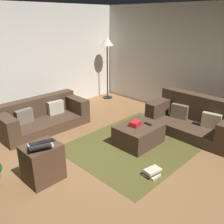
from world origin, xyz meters
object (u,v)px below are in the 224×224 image
Objects in this scene: book_stack at (152,173)px; gift_box at (135,124)px; tv_remote at (148,124)px; laptop at (41,144)px; couch_right at (194,119)px; ottoman at (139,134)px; side_table at (43,163)px; couch_left at (42,117)px; corner_lamp at (107,46)px.

gift_box is at bearing 54.79° from book_stack.
tv_remote is 0.34× the size of laptop.
couch_right is at bearing -14.22° from laptop.
gift_box is 1.84m from laptop.
tv_remote is at bearing -31.17° from ottoman.
couch_right reaches higher than tv_remote.
ottoman is 0.27m from tv_remote.
book_stack is at bearing -42.45° from side_table.
ottoman is at bearing -7.90° from laptop.
couch_left is 4.02× the size of laptop.
couch_left is at bearing 121.94° from tv_remote.
side_table is 0.32× the size of corner_lamp.
gift_box is 0.70× the size of book_stack.
book_stack is at bearing -134.68° from tv_remote.
ottoman is 0.25m from gift_box.
book_stack is at bearing 99.44° from couch_right.
side_table is 4.22m from corner_lamp.
corner_lamp reaches higher than tv_remote.
laptop is at bearing 172.82° from gift_box.
book_stack is 4.20m from corner_lamp.
book_stack is (1.23, -1.05, -0.58)m from laptop.
corner_lamp is (3.43, 2.14, 1.23)m from side_table.
side_table reaches higher than gift_box.
gift_box is 1.82m from side_table.
tv_remote is (1.07, -2.06, 0.14)m from couch_left.
couch_left is at bearing 95.49° from book_stack.
corner_lamp is at bearing -167.50° from couch_left.
gift_box is at bearing -124.07° from corner_lamp.
ottoman is at bearing 116.60° from couch_left.
couch_left is at bearing 115.05° from ottoman.
laptop is (-0.96, -1.71, 0.37)m from couch_left.
laptop is at bearing 139.41° from book_stack.
couch_left is at bearing 60.58° from laptop.
tv_remote is (-1.03, 0.42, 0.10)m from couch_right.
corner_lamp is at bearing 65.47° from tv_remote.
couch_left reaches higher than ottoman.
tv_remote reaches higher than ottoman.
side_table reaches higher than ottoman.
couch_left is 1.07× the size of corner_lamp.
corner_lamp reaches higher than ottoman.
couch_right reaches higher than gift_box.
tv_remote is (0.15, -0.09, 0.20)m from ottoman.
tv_remote is at bearing -118.98° from corner_lamp.
ottoman is 3.20m from corner_lamp.
gift_box is at bearing 155.73° from ottoman.
tv_remote reaches higher than book_stack.
couch_right is at bearing 8.49° from book_stack.
couch_right reaches higher than ottoman.
couch_right is at bearing -17.86° from tv_remote.
side_table is (-3.05, 0.83, -0.01)m from couch_right.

